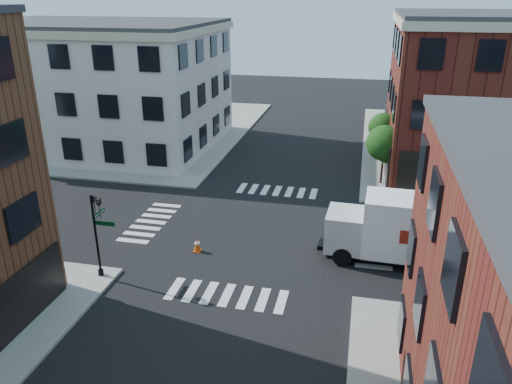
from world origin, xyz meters
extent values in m
plane|color=black|center=(0.00, 0.00, 0.00)|extent=(120.00, 120.00, 0.00)
cube|color=gray|center=(-21.00, 21.00, 0.07)|extent=(30.00, 30.00, 0.15)
cube|color=silver|center=(-19.00, 16.00, 5.50)|extent=(22.00, 16.00, 11.00)
cylinder|color=black|center=(7.50, 10.00, 0.89)|extent=(0.18, 0.18, 1.47)
cylinder|color=black|center=(7.50, 10.00, 1.62)|extent=(0.12, 0.12, 1.47)
sphere|color=#0E330E|center=(7.50, 10.00, 3.30)|extent=(2.69, 2.69, 2.69)
sphere|color=#0E330E|center=(7.75, 9.90, 2.75)|extent=(1.85, 1.85, 1.85)
cylinder|color=black|center=(7.50, 16.00, 0.81)|extent=(0.18, 0.18, 1.33)
cylinder|color=black|center=(7.50, 16.00, 1.48)|extent=(0.12, 0.12, 1.33)
sphere|color=#0E330E|center=(7.50, 16.00, 3.00)|extent=(2.43, 2.43, 2.43)
sphere|color=#0E330E|center=(7.75, 15.90, 2.51)|extent=(1.67, 1.67, 1.67)
cylinder|color=black|center=(-6.80, -6.80, 2.30)|extent=(0.12, 0.12, 4.60)
cylinder|color=black|center=(-6.80, -6.80, 0.30)|extent=(0.28, 0.28, 0.30)
cube|color=#053819|center=(-6.25, -6.80, 3.15)|extent=(1.10, 0.03, 0.22)
cube|color=#053819|center=(-6.80, -6.25, 3.40)|extent=(0.03, 1.10, 0.22)
imported|color=black|center=(-6.45, -6.70, 3.90)|extent=(0.22, 0.18, 1.10)
imported|color=black|center=(-6.90, -6.45, 3.90)|extent=(0.18, 0.22, 1.10)
cube|color=white|center=(9.31, -1.92, 2.18)|extent=(6.14, 2.86, 3.22)
cube|color=maroon|center=(9.25, -3.24, 2.18)|extent=(2.29, 0.14, 0.73)
cube|color=maroon|center=(9.37, -0.60, 2.18)|extent=(2.29, 0.14, 0.73)
cube|color=silver|center=(5.36, -1.75, 1.61)|extent=(2.19, 2.58, 2.08)
cube|color=black|center=(4.38, -1.71, 1.98)|extent=(0.19, 1.98, 0.94)
cube|color=black|center=(8.06, -1.87, 0.52)|extent=(8.36, 1.40, 0.26)
cylinder|color=black|center=(5.32, -2.84, 0.52)|extent=(1.05, 0.41, 1.04)
cylinder|color=black|center=(5.41, -0.66, 0.52)|extent=(1.05, 0.41, 1.04)
cylinder|color=black|center=(9.06, -3.00, 0.52)|extent=(1.05, 0.41, 1.04)
cylinder|color=black|center=(9.15, -0.82, 0.52)|extent=(1.05, 0.41, 1.04)
cylinder|color=black|center=(11.55, -3.11, 0.52)|extent=(1.05, 0.41, 1.04)
cylinder|color=black|center=(11.64, -0.93, 0.52)|extent=(1.05, 0.41, 1.04)
cube|color=#D64809|center=(-2.83, -3.07, 0.02)|extent=(0.46, 0.46, 0.05)
cone|color=#D64809|center=(-2.83, -3.07, 0.40)|extent=(0.44, 0.44, 0.79)
cylinder|color=white|center=(-2.83, -3.07, 0.51)|extent=(0.31, 0.31, 0.09)
camera|label=1|loc=(5.82, -26.88, 13.80)|focal=35.00mm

